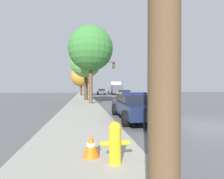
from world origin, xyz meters
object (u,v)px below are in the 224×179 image
(tree_sidewalk_far, at_px, (81,76))
(traffic_light, at_px, (98,72))
(tree_sidewalk_near, at_px, (91,49))
(fire_hydrant, at_px, (115,141))
(car_background_distant, at_px, (101,91))
(tree_sidewalk_mid, at_px, (86,62))
(box_truck, at_px, (114,88))
(car_background_oncoming, at_px, (124,93))
(traffic_cone, at_px, (91,145))
(police_car, at_px, (135,106))

(tree_sidewalk_far, bearing_deg, traffic_light, -78.45)
(tree_sidewalk_near, bearing_deg, fire_hydrant, -90.21)
(car_background_distant, relative_size, tree_sidewalk_mid, 0.62)
(traffic_light, distance_m, car_background_distant, 19.40)
(box_truck, xyz_separation_m, tree_sidewalk_near, (-6.92, -25.87, 3.78))
(car_background_oncoming, bearing_deg, traffic_cone, 72.01)
(fire_hydrant, height_order, car_background_oncoming, car_background_oncoming)
(car_background_oncoming, bearing_deg, tree_sidewalk_far, -46.26)
(traffic_light, xyz_separation_m, tree_sidewalk_mid, (-1.70, -1.32, 1.02))
(police_car, xyz_separation_m, tree_sidewalk_near, (-2.02, 8.24, 4.74))
(police_car, height_order, tree_sidewalk_far, tree_sidewalk_far)
(fire_hydrant, relative_size, car_background_oncoming, 0.19)
(tree_sidewalk_near, bearing_deg, traffic_light, 78.55)
(police_car, xyz_separation_m, box_truck, (4.90, 34.11, 0.96))
(traffic_light, xyz_separation_m, tree_sidewalk_far, (-2.48, 12.12, 0.16))
(fire_hydrant, bearing_deg, box_truck, 80.00)
(traffic_light, distance_m, tree_sidewalk_near, 6.65)
(fire_hydrant, relative_size, tree_sidewalk_near, 0.11)
(police_car, height_order, tree_sidewalk_mid, tree_sidewalk_mid)
(box_truck, bearing_deg, tree_sidewalk_near, 73.59)
(traffic_light, bearing_deg, fire_hydrant, -93.81)
(box_truck, relative_size, tree_sidewalk_far, 1.33)
(car_background_distant, distance_m, car_background_oncoming, 14.02)
(police_car, distance_m, box_truck, 34.48)
(car_background_oncoming, distance_m, tree_sidewalk_near, 13.91)
(car_background_oncoming, bearing_deg, car_background_distant, -82.55)
(traffic_light, bearing_deg, car_background_distant, 83.13)
(police_car, height_order, car_background_distant, police_car)
(tree_sidewalk_mid, xyz_separation_m, traffic_cone, (-0.09, -18.22, -4.45))
(traffic_light, xyz_separation_m, car_background_distant, (2.29, 19.02, -3.06))
(fire_hydrant, height_order, traffic_cone, fire_hydrant)
(traffic_light, bearing_deg, tree_sidewalk_mid, -142.23)
(box_truck, bearing_deg, fire_hydrant, 78.56)
(car_background_oncoming, bearing_deg, tree_sidewalk_mid, 42.09)
(fire_hydrant, xyz_separation_m, car_background_distant, (3.62, 38.99, 0.17))
(car_background_oncoming, distance_m, tree_sidewalk_mid, 10.13)
(fire_hydrant, bearing_deg, police_car, 69.03)
(tree_sidewalk_near, xyz_separation_m, traffic_cone, (-0.51, -13.22, -5.08))
(traffic_light, relative_size, tree_sidewalk_far, 0.88)
(fire_hydrant, distance_m, tree_sidewalk_near, 14.49)
(tree_sidewalk_near, relative_size, traffic_cone, 15.14)
(tree_sidewalk_far, bearing_deg, tree_sidewalk_mid, -86.68)
(car_background_distant, relative_size, car_background_oncoming, 0.94)
(traffic_light, xyz_separation_m, tree_sidewalk_near, (-1.28, -6.32, 1.65))
(tree_sidewalk_mid, bearing_deg, box_truck, 70.64)
(car_background_oncoming, bearing_deg, traffic_light, 44.29)
(box_truck, bearing_deg, traffic_cone, 77.80)
(traffic_light, relative_size, car_background_distant, 1.25)
(box_truck, xyz_separation_m, tree_sidewalk_mid, (-7.34, -20.87, 3.14))
(box_truck, height_order, tree_sidewalk_far, tree_sidewalk_far)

